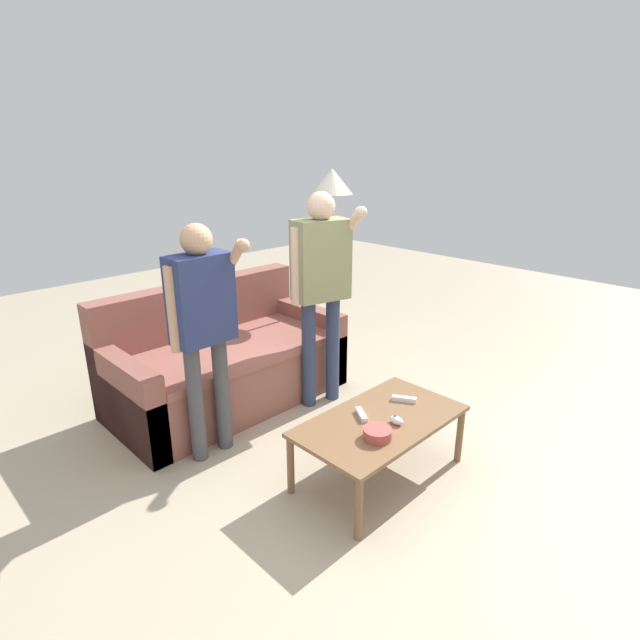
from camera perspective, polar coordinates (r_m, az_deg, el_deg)
The scene contains 10 objects.
ground_plane at distance 3.36m, azimuth 5.08°, elevation -16.49°, with size 12.00×12.00×0.00m, color tan.
couch at distance 4.10m, azimuth -10.76°, elevation -4.79°, with size 1.80×0.92×0.92m.
coffee_table at distance 3.12m, azimuth 6.85°, elevation -11.78°, with size 1.05×0.59×0.40m.
snack_bowl at distance 2.90m, azimuth 6.53°, elevation -12.66°, with size 0.16×0.16×0.06m, color #B24C47.
game_remote_nunchuk at distance 3.05m, azimuth 8.64°, elevation -11.16°, with size 0.06×0.09×0.05m.
floor_lamp at distance 4.60m, azimuth 1.34°, elevation 14.10°, with size 0.37×0.37×1.76m.
player_right at distance 3.74m, azimuth 0.13°, elevation 4.99°, with size 0.47×0.45×1.65m.
player_left at distance 3.16m, azimuth -13.14°, elevation 0.38°, with size 0.46×0.33×1.53m.
game_remote_wand_near at distance 3.31m, azimuth 9.53°, elevation -8.82°, with size 0.11×0.15×0.03m.
game_remote_wand_far at distance 3.10m, azimuth 4.69°, elevation -10.63°, with size 0.11×0.14×0.03m.
Camera 1 is at (-2.11, -1.73, 1.96)m, focal length 28.25 mm.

